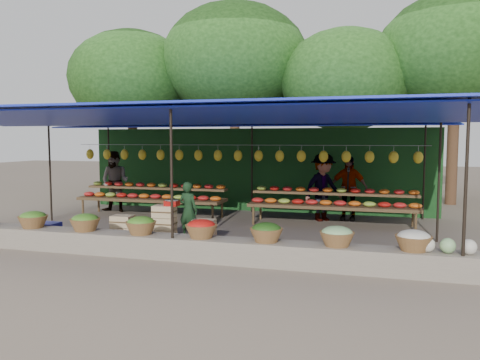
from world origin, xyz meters
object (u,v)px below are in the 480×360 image
(weighing_scale, at_px, (172,202))
(blue_crate_back, at_px, (46,230))
(vendor_seated, at_px, (188,210))
(crate_counter, at_px, (163,227))

(weighing_scale, distance_m, blue_crate_back, 2.96)
(weighing_scale, distance_m, vendor_seated, 0.50)
(vendor_seated, xyz_separation_m, blue_crate_back, (-3.07, -0.78, -0.46))
(crate_counter, relative_size, vendor_seated, 1.88)
(weighing_scale, xyz_separation_m, vendor_seated, (0.21, 0.40, -0.22))
(crate_counter, relative_size, blue_crate_back, 4.20)
(weighing_scale, height_order, blue_crate_back, weighing_scale)
(crate_counter, relative_size, weighing_scale, 7.55)
(crate_counter, height_order, weighing_scale, weighing_scale)
(crate_counter, height_order, vendor_seated, vendor_seated)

